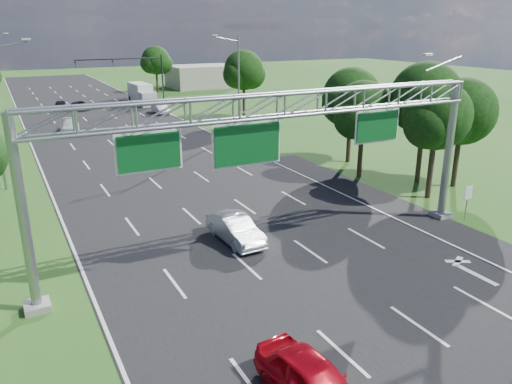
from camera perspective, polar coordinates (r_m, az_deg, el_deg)
ground at (r=40.87m, az=-10.42°, el=2.62°), size 220.00×220.00×0.00m
road at (r=40.87m, az=-10.42°, el=2.62°), size 18.00×180.00×0.02m
road_flare at (r=32.45m, az=16.19°, el=-1.98°), size 3.00×30.00×0.02m
sign_gantry at (r=23.25m, az=3.02°, el=8.47°), size 23.50×1.00×9.56m
regulatory_sign at (r=31.62m, az=23.07°, el=-0.39°), size 0.60×0.08×2.10m
traffic_signal at (r=75.34m, az=-13.34°, el=13.55°), size 12.21×0.24×7.00m
streetlight_r_mid at (r=53.09m, az=-2.18°, el=12.63°), size 2.97×0.22×10.16m
tree_cluster_right at (r=37.91m, az=16.66°, el=9.17°), size 9.91×14.60×8.68m
tree_verge_rd at (r=62.35m, az=-1.36°, el=13.54°), size 5.76×4.80×8.28m
tree_verge_re at (r=89.63m, az=-11.33°, el=14.39°), size 5.76×4.80×7.84m
building_right at (r=96.84m, az=-6.13°, el=13.01°), size 12.00×9.00×4.00m
red_coupe at (r=16.11m, az=6.50°, el=-20.73°), size 2.22×4.56×1.50m
silver_sedan at (r=26.48m, az=-2.37°, el=-4.23°), size 1.73×4.39×1.42m
car_queue_a at (r=58.22m, az=-20.46°, el=7.10°), size 2.40×4.66×1.29m
car_queue_b at (r=73.67m, az=-19.42°, el=9.29°), size 2.06×4.13×1.12m
car_queue_c at (r=74.20m, az=-21.35°, el=9.21°), size 1.66×3.83×1.29m
car_queue_d at (r=67.72m, az=-10.86°, el=9.39°), size 1.49×4.18×1.37m
box_truck at (r=76.77m, az=-12.93°, el=10.83°), size 2.41×7.81×2.94m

